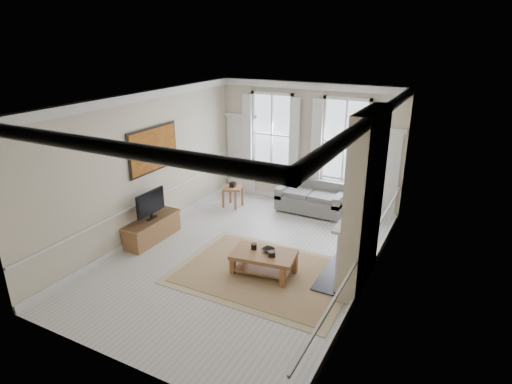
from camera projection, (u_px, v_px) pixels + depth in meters
The scene contains 23 objects.
floor at pixel (244, 258), 9.31m from camera, with size 7.20×7.20×0.00m, color #B7B5AD.
ceiling at pixel (243, 100), 8.12m from camera, with size 7.20×7.20×0.00m, color white.
back_wall at pixel (307, 145), 11.70m from camera, with size 5.20×5.20×0.00m, color beige.
left_wall at pixel (145, 167), 9.84m from camera, with size 7.20×7.20×0.00m, color beige.
right_wall at pixel (371, 207), 7.59m from camera, with size 7.20×7.20×0.00m, color beige.
window_left at pixel (272, 134), 12.04m from camera, with size 1.26×0.20×2.20m, color #B2BCC6, non-canonical shape.
window_right at pixel (345, 143), 11.14m from camera, with size 1.26×0.20×2.20m, color #B2BCC6, non-canonical shape.
door_left at pixel (242, 156), 12.75m from camera, with size 0.90×0.08×2.30m, color silver.
door_right at pixel (381, 176), 10.98m from camera, with size 0.90×0.08×2.30m, color silver.
painting at pixel (154, 149), 9.94m from camera, with size 0.05×1.66×1.06m, color #AA661D.
chimney_breast at pixel (364, 201), 7.83m from camera, with size 0.35×1.70×3.38m, color beige.
hearth at pixel (336, 275), 8.60m from camera, with size 0.55×1.50×0.05m, color black.
fireplace at pixel (348, 246), 8.27m from camera, with size 0.21×1.45×1.33m.
mirror at pixel (354, 181), 7.80m from camera, with size 0.06×1.26×1.06m, color gold.
sofa at pixel (312, 199), 11.60m from camera, with size 1.80×0.87×0.85m.
side_table at pixel (233, 191), 11.89m from camera, with size 0.62×0.62×0.58m.
rug at pixel (264, 273), 8.69m from camera, with size 3.50×2.60×0.02m, color #9B7C50.
coffee_table at pixel (264, 257), 8.56m from camera, with size 1.36×0.92×0.47m.
ceramic_pot_a at pixel (254, 246), 8.66m from camera, with size 0.12×0.12×0.12m, color black.
ceramic_pot_b at pixel (272, 254), 8.38m from camera, with size 0.15×0.15×0.11m, color black.
bowl at pixel (268, 250), 8.58m from camera, with size 0.25×0.25×0.06m, color black.
tv_stand at pixel (152, 229), 10.03m from camera, with size 0.49×1.52×0.54m, color brown.
tv at pixel (151, 203), 9.79m from camera, with size 0.08×0.90×0.68m.
Camera 1 is at (4.01, -7.17, 4.61)m, focal length 30.00 mm.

